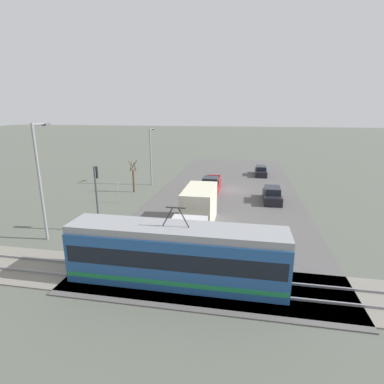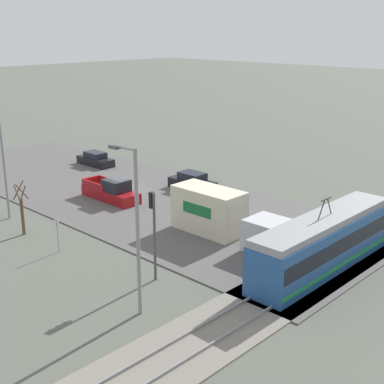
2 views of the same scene
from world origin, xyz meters
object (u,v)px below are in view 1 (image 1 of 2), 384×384
Objects in this scene: sedan_car_1 at (272,195)px; street_lamp_mid_block at (151,152)px; box_truck at (197,212)px; traffic_light_pole at (97,190)px; light_rail_tram at (176,255)px; sedan_car_0 at (261,171)px; pickup_truck at (211,186)px; street_tree at (133,178)px; no_parking_sign at (118,190)px; street_lamp_near_crossing at (41,175)px.

sedan_car_1 is 16.69m from street_lamp_mid_block.
traffic_light_pole is at bearing 11.41° from box_truck.
light_rail_tram is 31.78m from sedan_car_0.
street_tree is (9.32, 1.70, 0.98)m from pickup_truck.
sedan_car_0 is 20.17m from street_tree.
light_rail_tram is 5.40× the size of no_parking_sign.
street_lamp_mid_block is 3.25× the size of no_parking_sign.
street_tree is at bearing 175.82° from sedan_car_1.
traffic_light_pole is at bearing 61.04° from pickup_truck.
pickup_truck is at bearing -169.69° from street_tree.
sedan_car_1 is 2.01× the size of no_parking_sign.
street_tree is (16.36, -1.19, 1.05)m from sedan_car_1.
sedan_car_1 is at bearing -143.68° from street_lamp_near_crossing.
street_tree is (15.69, 12.63, 1.12)m from sedan_car_0.
box_truck is at bearing 91.24° from pickup_truck.
street_lamp_mid_block reaches higher than no_parking_sign.
no_parking_sign is at bearing 89.44° from street_tree.
traffic_light_pole reaches higher than sedan_car_0.
light_rail_tram is 20.29m from pickup_truck.
sedan_car_1 is at bearing -125.85° from box_truck.
light_rail_tram is at bearing 79.17° from sedan_car_0.
street_lamp_mid_block reaches higher than sedan_car_0.
street_lamp_near_crossing is 10.54m from no_parking_sign.
light_rail_tram is 20.96m from street_tree.
light_rail_tram is 1.66× the size of street_lamp_mid_block.
pickup_truck is 1.28× the size of sedan_car_1.
street_lamp_mid_block reaches higher than street_tree.
sedan_car_1 is 18.56m from traffic_light_pole.
street_tree is (9.72, -18.57, 0.07)m from light_rail_tram.
pickup_truck is at bearing 163.56° from street_lamp_mid_block.
no_parking_sign is (1.69, -7.59, -2.09)m from traffic_light_pole.
sedan_car_1 is 16.76m from no_parking_sign.
pickup_truck is 9.53m from street_tree.
street_lamp_near_crossing is at bearing 82.26° from street_lamp_mid_block.
pickup_truck is at bearing 157.68° from sedan_car_1.
box_truck is at bearing 148.13° from no_parking_sign.
box_truck is 1.99× the size of sedan_car_1.
light_rail_tram is at bearing 117.63° from street_tree.
street_tree is at bearing -90.56° from no_parking_sign.
street_lamp_near_crossing reaches higher than light_rail_tram.
no_parking_sign is (0.04, 4.58, -0.39)m from street_tree.
light_rail_tram reaches higher than street_tree.
street_lamp_mid_block reaches higher than box_truck.
street_lamp_mid_block is (-0.97, -4.16, 2.57)m from street_tree.
sedan_car_0 is 0.85× the size of traffic_light_pole.
sedan_car_1 is (-6.64, -17.37, -0.98)m from light_rail_tram.
street_tree reaches higher than pickup_truck.
street_tree is at bearing -62.37° from light_rail_tram.
sedan_car_1 is 0.85× the size of traffic_light_pole.
traffic_light_pole is 2.35× the size of no_parking_sign.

